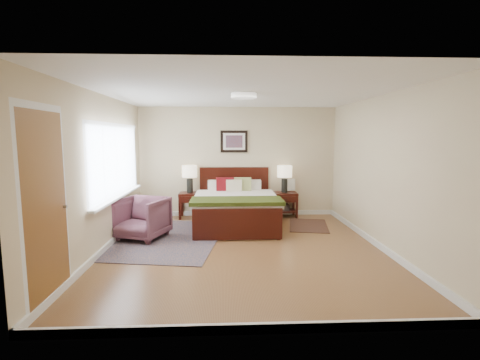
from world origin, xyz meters
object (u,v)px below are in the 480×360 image
Objects in this scene: armchair at (142,218)px; lamp_right at (285,174)px; nightstand_right at (284,202)px; bed at (236,201)px; nightstand_left at (190,198)px; rug_persian at (167,238)px; lamp_left at (190,174)px.

lamp_right is at bearing 49.45° from armchair.
bed is at bearing -145.95° from nightstand_right.
nightstand_left reaches higher than nightstand_right.
lamp_right reaches higher than rug_persian.
lamp_left reaches higher than lamp_right.
nightstand_left is 0.55m from lamp_left.
lamp_left is 0.74× the size of armchair.
bed is at bearing -145.50° from lamp_right.
lamp_right is 3.08m from rug_persian.
rug_persian is at bearing 15.60° from armchair.
lamp_left is (-1.01, 0.78, 0.49)m from bed.
bed is at bearing 45.71° from armchair.
rug_persian is (-0.26, -1.62, -0.45)m from nightstand_left.
lamp_left is at bearing 180.00° from lamp_right.
lamp_right is at bearing 0.55° from nightstand_left.
lamp_left is (0.00, 0.02, 0.55)m from nightstand_left.
bed is 3.59× the size of nightstand_left.
rug_persian is (-2.41, -1.63, -0.34)m from nightstand_right.
lamp_left is 1.94m from rug_persian.
nightstand_left is 2.21m from lamp_right.
rug_persian is (0.45, -0.04, -0.37)m from armchair.
nightstand_left is at bearing -90.00° from lamp_left.
lamp_left reaches higher than bed.
nightstand_right is 0.69× the size of armchair.
lamp_right is 3.34m from armchair.
bed is at bearing -37.24° from nightstand_left.
lamp_right is (2.15, 0.02, 0.54)m from nightstand_left.
nightstand_left is at bearing 85.97° from armchair.
nightstand_right is 0.93× the size of lamp_left.
lamp_right is 0.23× the size of rug_persian.
lamp_right is at bearing 0.00° from lamp_left.
bed is 1.39m from nightstand_right.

